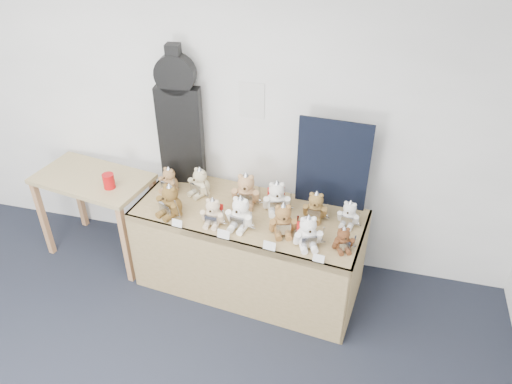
% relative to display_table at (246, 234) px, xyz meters
% --- Properties ---
extents(room_shell, '(6.00, 6.00, 6.00)m').
position_rel_display_table_xyz_m(room_shell, '(-0.09, 0.54, 0.91)').
color(room_shell, white).
rests_on(room_shell, floor).
extents(display_table, '(1.91, 0.97, 0.76)m').
position_rel_display_table_xyz_m(display_table, '(0.00, 0.00, 0.00)').
color(display_table, olive).
rests_on(display_table, floor).
extents(side_table, '(1.07, 0.71, 0.82)m').
position_rel_display_table_xyz_m(side_table, '(-1.42, 0.16, 0.09)').
color(side_table, '#91754E').
rests_on(side_table, floor).
extents(guitar_case, '(0.37, 0.14, 1.20)m').
position_rel_display_table_xyz_m(guitar_case, '(-0.66, 0.41, 0.75)').
color(guitar_case, black).
rests_on(guitar_case, display_table).
extents(navy_board, '(0.57, 0.05, 0.75)m').
position_rel_display_table_xyz_m(navy_board, '(0.61, 0.35, 0.54)').
color(navy_board, black).
rests_on(navy_board, display_table).
extents(red_cup, '(0.10, 0.10, 0.13)m').
position_rel_display_table_xyz_m(red_cup, '(-1.19, 0.05, 0.29)').
color(red_cup, '#B10B0E').
rests_on(red_cup, side_table).
extents(teddy_front_far_left, '(0.24, 0.24, 0.30)m').
position_rel_display_table_xyz_m(teddy_front_far_left, '(-0.58, -0.09, 0.28)').
color(teddy_front_far_left, brown).
rests_on(teddy_front_far_left, display_table).
extents(teddy_front_left, '(0.21, 0.17, 0.26)m').
position_rel_display_table_xyz_m(teddy_front_left, '(-0.22, -0.13, 0.27)').
color(teddy_front_left, beige).
rests_on(teddy_front_left, display_table).
extents(teddy_front_centre, '(0.25, 0.22, 0.30)m').
position_rel_display_table_xyz_m(teddy_front_centre, '(-0.01, -0.11, 0.28)').
color(teddy_front_centre, white).
rests_on(teddy_front_centre, display_table).
extents(teddy_front_right, '(0.24, 0.22, 0.29)m').
position_rel_display_table_xyz_m(teddy_front_right, '(0.32, -0.11, 0.28)').
color(teddy_front_right, olive).
rests_on(teddy_front_right, display_table).
extents(teddy_front_far_right, '(0.24, 0.22, 0.29)m').
position_rel_display_table_xyz_m(teddy_front_far_right, '(0.52, -0.20, 0.28)').
color(teddy_front_far_right, white).
rests_on(teddy_front_far_right, display_table).
extents(teddy_front_end, '(0.18, 0.17, 0.21)m').
position_rel_display_table_xyz_m(teddy_front_end, '(0.78, -0.18, 0.25)').
color(teddy_front_end, brown).
rests_on(teddy_front_end, display_table).
extents(teddy_back_left, '(0.22, 0.22, 0.27)m').
position_rel_display_table_xyz_m(teddy_back_left, '(-0.46, 0.23, 0.27)').
color(teddy_back_left, beige).
rests_on(teddy_back_left, display_table).
extents(teddy_back_centre_left, '(0.26, 0.22, 0.32)m').
position_rel_display_table_xyz_m(teddy_back_centre_left, '(-0.05, 0.19, 0.29)').
color(teddy_back_centre_left, tan).
rests_on(teddy_back_centre_left, display_table).
extents(teddy_back_centre_right, '(0.25, 0.23, 0.30)m').
position_rel_display_table_xyz_m(teddy_back_centre_right, '(0.21, 0.17, 0.28)').
color(teddy_back_centre_right, white).
rests_on(teddy_back_centre_right, display_table).
extents(teddy_back_right, '(0.21, 0.17, 0.27)m').
position_rel_display_table_xyz_m(teddy_back_right, '(0.53, 0.14, 0.27)').
color(teddy_back_right, olive).
rests_on(teddy_back_right, display_table).
extents(teddy_back_end, '(0.19, 0.17, 0.23)m').
position_rel_display_table_xyz_m(teddy_back_end, '(0.79, 0.12, 0.26)').
color(teddy_back_end, silver).
rests_on(teddy_back_end, display_table).
extents(teddy_back_far_left, '(0.20, 0.19, 0.24)m').
position_rel_display_table_xyz_m(teddy_back_far_left, '(-0.73, 0.22, 0.26)').
color(teddy_back_far_left, '#966F46').
rests_on(teddy_back_far_left, display_table).
extents(entry_card_a, '(0.09, 0.03, 0.06)m').
position_rel_display_table_xyz_m(entry_card_a, '(-0.48, -0.24, 0.20)').
color(entry_card_a, silver).
rests_on(entry_card_a, display_table).
extents(entry_card_b, '(0.10, 0.03, 0.07)m').
position_rel_display_table_xyz_m(entry_card_b, '(-0.09, -0.28, 0.20)').
color(entry_card_b, silver).
rests_on(entry_card_b, display_table).
extents(entry_card_c, '(0.09, 0.03, 0.07)m').
position_rel_display_table_xyz_m(entry_card_c, '(0.27, -0.32, 0.20)').
color(entry_card_c, silver).
rests_on(entry_card_c, display_table).
extents(entry_card_d, '(0.08, 0.03, 0.06)m').
position_rel_display_table_xyz_m(entry_card_d, '(0.63, -0.36, 0.20)').
color(entry_card_d, silver).
rests_on(entry_card_d, display_table).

